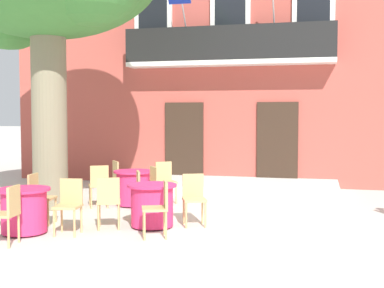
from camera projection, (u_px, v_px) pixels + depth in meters
ground_plane at (231, 225)px, 9.12m from camera, size 120.00×120.00×0.00m
building_facade at (241, 57)px, 15.88m from camera, size 13.00×5.09×7.50m
entrance_step_platform at (223, 186)px, 13.13m from camera, size 5.77×2.14×0.25m
cafe_table_near_tree at (152, 205)px, 8.94m from camera, size 0.86×0.86×0.76m
cafe_chair_near_tree_0 at (159, 205)px, 8.20m from camera, size 0.52×0.52×0.91m
cafe_chair_near_tree_1 at (194, 196)px, 9.11m from camera, size 0.52×0.52×0.91m
cafe_chair_near_tree_2 at (144, 191)px, 9.65m from camera, size 0.53×0.53×0.91m
cafe_chair_near_tree_3 at (109, 199)px, 8.76m from camera, size 0.52×0.52×0.91m
cafe_table_middle at (134, 188)px, 11.05m from camera, size 0.86×0.86×0.76m
cafe_chair_middle_0 at (120, 177)px, 11.69m from camera, size 0.56×0.56×0.91m
cafe_chair_middle_1 at (99, 183)px, 10.76m from camera, size 0.55×0.55×0.91m
cafe_chair_middle_2 at (149, 185)px, 10.40m from camera, size 0.56×0.56×0.91m
cafe_chair_middle_3 at (165, 179)px, 11.40m from camera, size 0.56×0.56×0.91m
cafe_table_front at (24, 210)px, 8.46m from camera, size 0.86×0.86×0.76m
cafe_chair_front_0 at (39, 195)px, 9.21m from camera, size 0.44×0.44×0.91m
cafe_chair_front_2 at (7, 211)px, 7.70m from camera, size 0.45×0.45×0.91m
cafe_chair_front_3 at (69, 202)px, 8.45m from camera, size 0.45×0.45×0.91m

